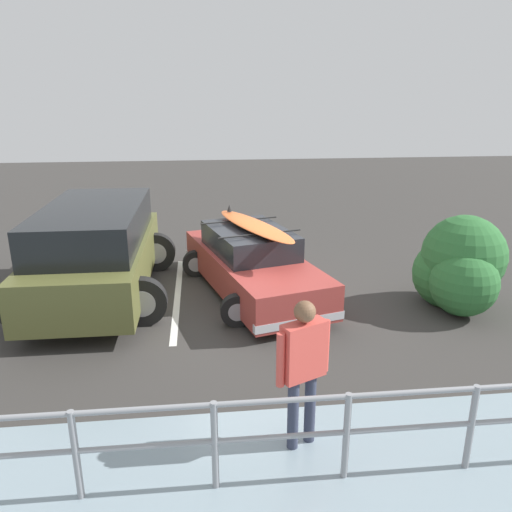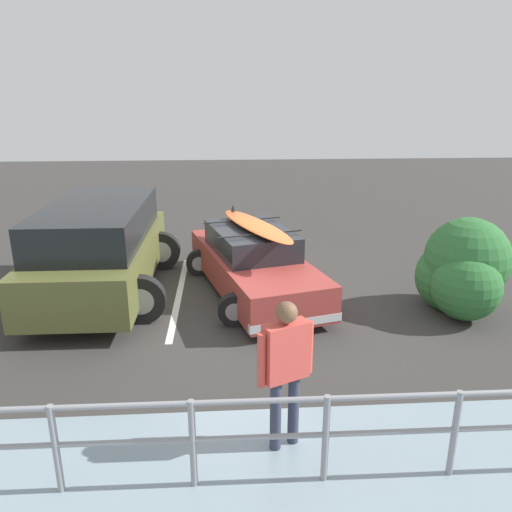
% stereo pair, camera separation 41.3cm
% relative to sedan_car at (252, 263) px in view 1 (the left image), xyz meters
% --- Properties ---
extents(ground_plane, '(44.00, 44.00, 0.02)m').
position_rel_sedan_car_xyz_m(ground_plane, '(0.11, 0.50, -0.62)').
color(ground_plane, '#383533').
rests_on(ground_plane, ground).
extents(parking_stripe, '(0.12, 4.22, 0.00)m').
position_rel_sedan_car_xyz_m(parking_stripe, '(1.48, 0.04, -0.61)').
color(parking_stripe, silver).
rests_on(parking_stripe, ground).
extents(sedan_car, '(2.81, 4.56, 1.55)m').
position_rel_sedan_car_xyz_m(sedan_car, '(0.00, 0.00, 0.00)').
color(sedan_car, '#9E3833').
rests_on(sedan_car, ground).
extents(suv_car, '(2.80, 4.89, 1.80)m').
position_rel_sedan_car_xyz_m(suv_car, '(2.96, -0.14, 0.33)').
color(suv_car, brown).
rests_on(suv_car, ground).
extents(person_bystander, '(0.62, 0.39, 1.74)m').
position_rel_sedan_car_xyz_m(person_bystander, '(-0.06, 4.62, 0.44)').
color(person_bystander, '#33384C').
rests_on(person_bystander, ground).
extents(railing_fence, '(9.28, 0.13, 0.98)m').
position_rel_sedan_car_xyz_m(railing_fence, '(-1.06, 5.18, 0.04)').
color(railing_fence, gray).
rests_on(railing_fence, ground).
extents(bush_near_left, '(1.57, 1.83, 1.78)m').
position_rel_sedan_car_xyz_m(bush_near_left, '(-3.67, 1.20, 0.20)').
color(bush_near_left, '#4C3828').
rests_on(bush_near_left, ground).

